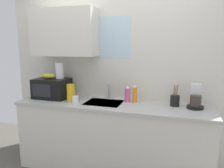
{
  "coord_description": "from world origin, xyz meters",
  "views": [
    {
      "loc": [
        0.79,
        -2.55,
        1.63
      ],
      "look_at": [
        0.0,
        0.0,
        1.15
      ],
      "focal_mm": 35.19,
      "sensor_mm": 36.0,
      "label": 1
    }
  ],
  "objects_px": {
    "dish_soap_bottle_orange": "(135,94)",
    "mug_white": "(76,100)",
    "banana_bunch": "(48,76)",
    "coffee_maker": "(195,99)",
    "utensil_crock": "(175,100)",
    "dish_soap_bottle_pink": "(128,94)",
    "paper_towel_roll": "(60,71)",
    "cereal_canister": "(71,93)",
    "microwave": "(52,88)"
  },
  "relations": [
    {
      "from": "microwave",
      "to": "mug_white",
      "type": "distance_m",
      "value": 0.5
    },
    {
      "from": "microwave",
      "to": "dish_soap_bottle_pink",
      "type": "relative_size",
      "value": 2.14
    },
    {
      "from": "cereal_canister",
      "to": "paper_towel_roll",
      "type": "bearing_deg",
      "value": 147.99
    },
    {
      "from": "dish_soap_bottle_orange",
      "to": "mug_white",
      "type": "relative_size",
      "value": 2.44
    },
    {
      "from": "dish_soap_bottle_orange",
      "to": "utensil_crock",
      "type": "distance_m",
      "value": 0.5
    },
    {
      "from": "microwave",
      "to": "cereal_canister",
      "type": "height_order",
      "value": "microwave"
    },
    {
      "from": "banana_bunch",
      "to": "mug_white",
      "type": "relative_size",
      "value": 2.11
    },
    {
      "from": "dish_soap_bottle_pink",
      "to": "dish_soap_bottle_orange",
      "type": "bearing_deg",
      "value": -2.44
    },
    {
      "from": "utensil_crock",
      "to": "microwave",
      "type": "bearing_deg",
      "value": -177.51
    },
    {
      "from": "dish_soap_bottle_pink",
      "to": "dish_soap_bottle_orange",
      "type": "distance_m",
      "value": 0.1
    },
    {
      "from": "coffee_maker",
      "to": "utensil_crock",
      "type": "bearing_deg",
      "value": 177.13
    },
    {
      "from": "coffee_maker",
      "to": "microwave",
      "type": "bearing_deg",
      "value": -178.17
    },
    {
      "from": "coffee_maker",
      "to": "cereal_canister",
      "type": "relative_size",
      "value": 1.25
    },
    {
      "from": "microwave",
      "to": "coffee_maker",
      "type": "height_order",
      "value": "coffee_maker"
    },
    {
      "from": "banana_bunch",
      "to": "cereal_canister",
      "type": "height_order",
      "value": "banana_bunch"
    },
    {
      "from": "microwave",
      "to": "utensil_crock",
      "type": "distance_m",
      "value": 1.64
    },
    {
      "from": "cereal_canister",
      "to": "utensil_crock",
      "type": "xyz_separation_m",
      "value": [
        1.3,
        0.17,
        -0.04
      ]
    },
    {
      "from": "microwave",
      "to": "paper_towel_roll",
      "type": "xyz_separation_m",
      "value": [
        0.1,
        0.05,
        0.24
      ]
    },
    {
      "from": "banana_bunch",
      "to": "paper_towel_roll",
      "type": "height_order",
      "value": "paper_towel_roll"
    },
    {
      "from": "banana_bunch",
      "to": "mug_white",
      "type": "xyz_separation_m",
      "value": [
        0.5,
        -0.19,
        -0.26
      ]
    },
    {
      "from": "utensil_crock",
      "to": "dish_soap_bottle_pink",
      "type": "bearing_deg",
      "value": 176.96
    },
    {
      "from": "banana_bunch",
      "to": "microwave",
      "type": "bearing_deg",
      "value": -1.8
    },
    {
      "from": "mug_white",
      "to": "paper_towel_roll",
      "type": "bearing_deg",
      "value": 145.57
    },
    {
      "from": "utensil_crock",
      "to": "banana_bunch",
      "type": "bearing_deg",
      "value": -177.64
    },
    {
      "from": "microwave",
      "to": "coffee_maker",
      "type": "bearing_deg",
      "value": 1.83
    },
    {
      "from": "paper_towel_roll",
      "to": "mug_white",
      "type": "xyz_separation_m",
      "value": [
        0.35,
        -0.24,
        -0.33
      ]
    },
    {
      "from": "dish_soap_bottle_pink",
      "to": "cereal_canister",
      "type": "height_order",
      "value": "cereal_canister"
    },
    {
      "from": "utensil_crock",
      "to": "mug_white",
      "type": "bearing_deg",
      "value": -167.7
    },
    {
      "from": "banana_bunch",
      "to": "cereal_canister",
      "type": "relative_size",
      "value": 0.89
    },
    {
      "from": "microwave",
      "to": "utensil_crock",
      "type": "xyz_separation_m",
      "value": [
        1.64,
        0.07,
        -0.07
      ]
    },
    {
      "from": "microwave",
      "to": "cereal_canister",
      "type": "xyz_separation_m",
      "value": [
        0.34,
        -0.1,
        -0.02
      ]
    },
    {
      "from": "dish_soap_bottle_pink",
      "to": "dish_soap_bottle_orange",
      "type": "relative_size",
      "value": 0.92
    },
    {
      "from": "paper_towel_roll",
      "to": "coffee_maker",
      "type": "xyz_separation_m",
      "value": [
        1.77,
        0.01,
        -0.28
      ]
    },
    {
      "from": "paper_towel_roll",
      "to": "dish_soap_bottle_pink",
      "type": "relative_size",
      "value": 1.03
    },
    {
      "from": "banana_bunch",
      "to": "coffee_maker",
      "type": "xyz_separation_m",
      "value": [
        1.92,
        0.06,
        -0.2
      ]
    },
    {
      "from": "microwave",
      "to": "mug_white",
      "type": "height_order",
      "value": "microwave"
    },
    {
      "from": "banana_bunch",
      "to": "coffee_maker",
      "type": "bearing_deg",
      "value": 1.74
    },
    {
      "from": "coffee_maker",
      "to": "dish_soap_bottle_orange",
      "type": "height_order",
      "value": "coffee_maker"
    },
    {
      "from": "microwave",
      "to": "dish_soap_bottle_pink",
      "type": "height_order",
      "value": "microwave"
    },
    {
      "from": "mug_white",
      "to": "utensil_crock",
      "type": "relative_size",
      "value": 0.36
    },
    {
      "from": "paper_towel_roll",
      "to": "dish_soap_bottle_pink",
      "type": "height_order",
      "value": "paper_towel_roll"
    },
    {
      "from": "dish_soap_bottle_pink",
      "to": "dish_soap_bottle_orange",
      "type": "height_order",
      "value": "dish_soap_bottle_orange"
    },
    {
      "from": "dish_soap_bottle_orange",
      "to": "mug_white",
      "type": "bearing_deg",
      "value": -157.58
    },
    {
      "from": "microwave",
      "to": "dish_soap_bottle_orange",
      "type": "distance_m",
      "value": 1.15
    },
    {
      "from": "dish_soap_bottle_orange",
      "to": "cereal_canister",
      "type": "height_order",
      "value": "dish_soap_bottle_orange"
    },
    {
      "from": "banana_bunch",
      "to": "utensil_crock",
      "type": "relative_size",
      "value": 0.76
    },
    {
      "from": "dish_soap_bottle_orange",
      "to": "mug_white",
      "type": "distance_m",
      "value": 0.76
    },
    {
      "from": "microwave",
      "to": "banana_bunch",
      "type": "distance_m",
      "value": 0.18
    },
    {
      "from": "utensil_crock",
      "to": "cereal_canister",
      "type": "bearing_deg",
      "value": -172.57
    },
    {
      "from": "dish_soap_bottle_pink",
      "to": "cereal_canister",
      "type": "xyz_separation_m",
      "value": [
        -0.71,
        -0.2,
        0.01
      ]
    }
  ]
}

